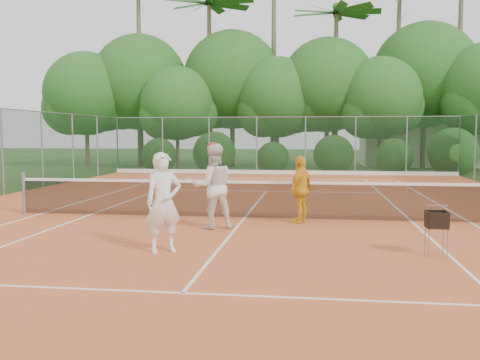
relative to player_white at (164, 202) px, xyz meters
name	(u,v)px	position (x,y,z in m)	size (l,w,h in m)	color
ground	(244,219)	(0.94, 3.99, -0.92)	(120.00, 120.00, 0.00)	#254719
clay_court	(244,219)	(0.94, 3.99, -0.91)	(18.00, 36.00, 0.02)	#CE602F
club_building	(423,143)	(9.94, 27.99, 0.58)	(8.00, 5.00, 3.00)	beige
tennis_net	(244,198)	(0.94, 3.99, -0.39)	(11.97, 0.10, 1.10)	gray
player_white	(164,202)	(0.00, 0.00, 0.00)	(0.66, 0.43, 1.81)	white
player_center_grp	(213,186)	(0.43, 2.52, 0.06)	(1.14, 1.03, 1.95)	white
player_yellow	(301,189)	(2.38, 3.55, -0.10)	(0.94, 0.39, 1.61)	gold
ball_hopper	(437,221)	(4.81, 0.35, -0.28)	(0.35, 0.35, 0.79)	gray
stray_ball_a	(232,179)	(-1.05, 15.02, -0.87)	(0.07, 0.07, 0.07)	#DCEC37
stray_ball_b	(288,178)	(1.47, 15.87, -0.87)	(0.07, 0.07, 0.07)	#CED130
stray_ball_c	(328,181)	(3.31, 14.69, -0.87)	(0.07, 0.07, 0.07)	#E1F037
court_markings	(244,218)	(0.94, 3.99, -0.90)	(11.03, 23.83, 0.01)	white
fence_back	(281,146)	(0.94, 18.99, 0.60)	(18.07, 0.07, 3.00)	#19381E
tropical_treeline	(310,85)	(2.38, 24.21, 4.19)	(32.10, 8.49, 15.03)	brown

